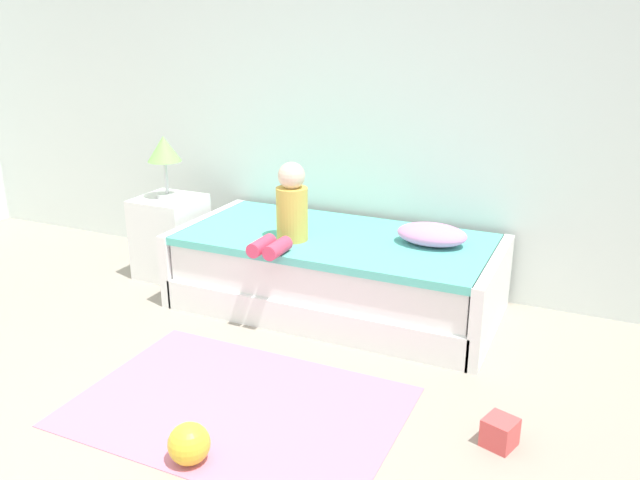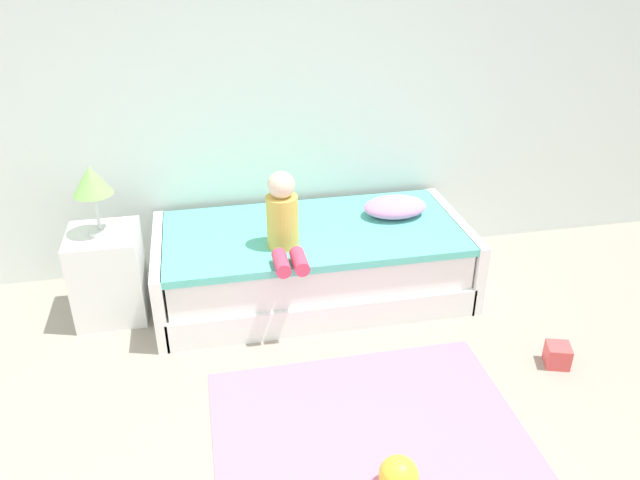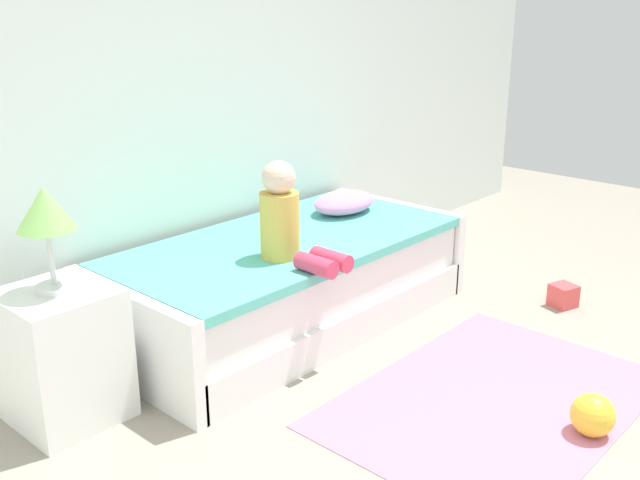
{
  "view_description": "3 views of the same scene",
  "coord_description": "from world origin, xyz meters",
  "px_view_note": "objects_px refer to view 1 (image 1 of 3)",
  "views": [
    {
      "loc": [
        1.72,
        -1.64,
        1.83
      ],
      "look_at": [
        0.16,
        1.75,
        0.55
      ],
      "focal_mm": 36.11,
      "sensor_mm": 36.0,
      "label": 1
    },
    {
      "loc": [
        -0.53,
        -1.65,
        2.39
      ],
      "look_at": [
        0.16,
        1.75,
        0.55
      ],
      "focal_mm": 34.88,
      "sensor_mm": 36.0,
      "label": 2
    },
    {
      "loc": [
        -2.54,
        -0.7,
        1.77
      ],
      "look_at": [
        0.16,
        1.75,
        0.55
      ],
      "focal_mm": 41.06,
      "sensor_mm": 36.0,
      "label": 3
    }
  ],
  "objects_px": {
    "table_lamp": "(164,152)",
    "toy_block": "(500,432)",
    "bed": "(336,272)",
    "nightstand": "(171,236)",
    "toy_ball": "(189,444)",
    "child_figure": "(288,211)",
    "pillow": "(432,234)"
  },
  "relations": [
    {
      "from": "nightstand",
      "to": "toy_block",
      "type": "height_order",
      "value": "nightstand"
    },
    {
      "from": "nightstand",
      "to": "toy_block",
      "type": "xyz_separation_m",
      "value": [
        2.62,
        -1.09,
        -0.23
      ]
    },
    {
      "from": "nightstand",
      "to": "table_lamp",
      "type": "distance_m",
      "value": 0.64
    },
    {
      "from": "table_lamp",
      "to": "toy_ball",
      "type": "height_order",
      "value": "table_lamp"
    },
    {
      "from": "child_figure",
      "to": "bed",
      "type": "bearing_deg",
      "value": 45.25
    },
    {
      "from": "bed",
      "to": "nightstand",
      "type": "xyz_separation_m",
      "value": [
        -1.35,
        0.02,
        0.05
      ]
    },
    {
      "from": "bed",
      "to": "toy_block",
      "type": "xyz_separation_m",
      "value": [
        1.27,
        -1.06,
        -0.18
      ]
    },
    {
      "from": "bed",
      "to": "table_lamp",
      "type": "xyz_separation_m",
      "value": [
        -1.35,
        0.02,
        0.69
      ]
    },
    {
      "from": "pillow",
      "to": "toy_block",
      "type": "height_order",
      "value": "pillow"
    },
    {
      "from": "table_lamp",
      "to": "child_figure",
      "type": "xyz_separation_m",
      "value": [
        1.12,
        -0.25,
        -0.23
      ]
    },
    {
      "from": "table_lamp",
      "to": "pillow",
      "type": "bearing_deg",
      "value": 2.31
    },
    {
      "from": "nightstand",
      "to": "table_lamp",
      "type": "height_order",
      "value": "table_lamp"
    },
    {
      "from": "bed",
      "to": "toy_block",
      "type": "bearing_deg",
      "value": -40.03
    },
    {
      "from": "pillow",
      "to": "toy_ball",
      "type": "relative_size",
      "value": 2.36
    },
    {
      "from": "pillow",
      "to": "child_figure",
      "type": "bearing_deg",
      "value": -158.46
    },
    {
      "from": "bed",
      "to": "table_lamp",
      "type": "height_order",
      "value": "table_lamp"
    },
    {
      "from": "bed",
      "to": "toy_block",
      "type": "relative_size",
      "value": 15.61
    },
    {
      "from": "nightstand",
      "to": "toy_ball",
      "type": "height_order",
      "value": "nightstand"
    },
    {
      "from": "toy_ball",
      "to": "toy_block",
      "type": "relative_size",
      "value": 1.38
    },
    {
      "from": "table_lamp",
      "to": "child_figure",
      "type": "relative_size",
      "value": 0.88
    },
    {
      "from": "bed",
      "to": "nightstand",
      "type": "bearing_deg",
      "value": 179.11
    },
    {
      "from": "nightstand",
      "to": "bed",
      "type": "bearing_deg",
      "value": -0.89
    },
    {
      "from": "pillow",
      "to": "toy_block",
      "type": "distance_m",
      "value": 1.43
    },
    {
      "from": "nightstand",
      "to": "child_figure",
      "type": "relative_size",
      "value": 1.18
    },
    {
      "from": "nightstand",
      "to": "pillow",
      "type": "bearing_deg",
      "value": 2.31
    },
    {
      "from": "table_lamp",
      "to": "pillow",
      "type": "relative_size",
      "value": 1.02
    },
    {
      "from": "bed",
      "to": "toy_ball",
      "type": "height_order",
      "value": "bed"
    },
    {
      "from": "toy_block",
      "to": "table_lamp",
      "type": "bearing_deg",
      "value": 157.47
    },
    {
      "from": "table_lamp",
      "to": "toy_block",
      "type": "bearing_deg",
      "value": -22.53
    },
    {
      "from": "table_lamp",
      "to": "toy_block",
      "type": "height_order",
      "value": "table_lamp"
    },
    {
      "from": "table_lamp",
      "to": "toy_ball",
      "type": "xyz_separation_m",
      "value": [
        1.41,
        -1.77,
        -0.84
      ]
    },
    {
      "from": "nightstand",
      "to": "toy_ball",
      "type": "xyz_separation_m",
      "value": [
        1.41,
        -1.77,
        -0.21
      ]
    }
  ]
}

